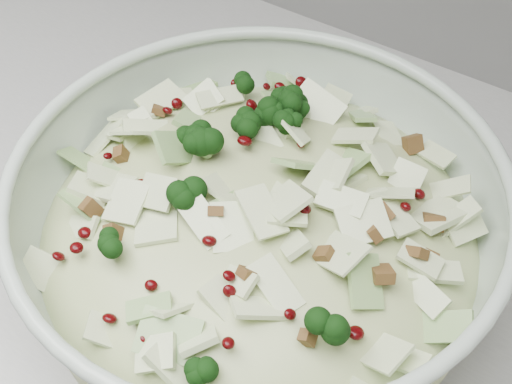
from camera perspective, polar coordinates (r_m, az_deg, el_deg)
mixing_bowl at (r=0.51m, az=0.22°, el=-3.72°), size 0.43×0.43×0.14m
salad at (r=0.50m, az=0.23°, el=-2.12°), size 0.44×0.44×0.14m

